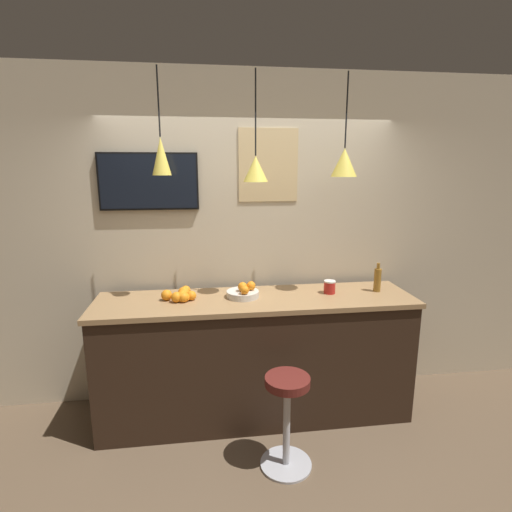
# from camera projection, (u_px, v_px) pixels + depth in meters

# --- Properties ---
(ground_plane) EXTENTS (14.00, 14.00, 0.00)m
(ground_plane) POSITION_uv_depth(u_px,v_px,m) (266.00, 459.00, 2.93)
(ground_plane) COLOR brown
(back_wall) EXTENTS (8.00, 0.06, 2.90)m
(back_wall) POSITION_uv_depth(u_px,v_px,m) (249.00, 241.00, 3.59)
(back_wall) COLOR beige
(back_wall) RESTS_ON ground_plane
(service_counter) EXTENTS (2.59, 0.66, 1.06)m
(service_counter) POSITION_uv_depth(u_px,v_px,m) (256.00, 357.00, 3.37)
(service_counter) COLOR black
(service_counter) RESTS_ON ground_plane
(bar_stool) EXTENTS (0.37, 0.37, 0.69)m
(bar_stool) POSITION_uv_depth(u_px,v_px,m) (287.00, 409.00, 2.78)
(bar_stool) COLOR #B7B7BC
(bar_stool) RESTS_ON ground_plane
(fruit_bowl) EXTENTS (0.26, 0.26, 0.13)m
(fruit_bowl) POSITION_uv_depth(u_px,v_px,m) (244.00, 292.00, 3.26)
(fruit_bowl) COLOR beige
(fruit_bowl) RESTS_ON service_counter
(orange_pile) EXTENTS (0.28, 0.26, 0.09)m
(orange_pile) POSITION_uv_depth(u_px,v_px,m) (181.00, 295.00, 3.20)
(orange_pile) COLOR orange
(orange_pile) RESTS_ON service_counter
(juice_bottle) EXTENTS (0.06, 0.06, 0.25)m
(juice_bottle) POSITION_uv_depth(u_px,v_px,m) (377.00, 279.00, 3.40)
(juice_bottle) COLOR olive
(juice_bottle) RESTS_ON service_counter
(spread_jar) EXTENTS (0.10, 0.10, 0.11)m
(spread_jar) POSITION_uv_depth(u_px,v_px,m) (330.00, 287.00, 3.36)
(spread_jar) COLOR red
(spread_jar) RESTS_ON service_counter
(pendant_lamp_left) EXTENTS (0.14, 0.14, 0.76)m
(pendant_lamp_left) POSITION_uv_depth(u_px,v_px,m) (161.00, 156.00, 2.93)
(pendant_lamp_left) COLOR black
(pendant_lamp_middle) EXTENTS (0.19, 0.19, 0.82)m
(pendant_lamp_middle) POSITION_uv_depth(u_px,v_px,m) (256.00, 168.00, 3.04)
(pendant_lamp_middle) COLOR black
(pendant_lamp_right) EXTENTS (0.20, 0.20, 0.78)m
(pendant_lamp_right) POSITION_uv_depth(u_px,v_px,m) (344.00, 162.00, 3.13)
(pendant_lamp_right) COLOR black
(mounted_tv) EXTENTS (0.81, 0.04, 0.47)m
(mounted_tv) POSITION_uv_depth(u_px,v_px,m) (149.00, 181.00, 3.31)
(mounted_tv) COLOR black
(wall_poster) EXTENTS (0.51, 0.01, 0.62)m
(wall_poster) POSITION_uv_depth(u_px,v_px,m) (268.00, 165.00, 3.43)
(wall_poster) COLOR #DBBC84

